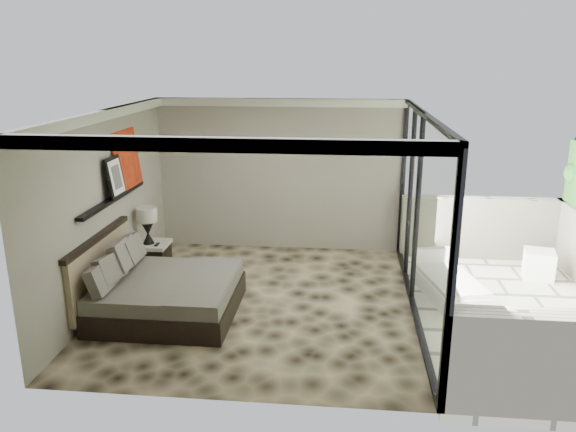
# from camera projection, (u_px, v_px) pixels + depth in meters

# --- Properties ---
(floor) EXTENTS (5.00, 5.00, 0.00)m
(floor) POSITION_uv_depth(u_px,v_px,m) (260.00, 302.00, 8.36)
(floor) COLOR black
(floor) RESTS_ON ground
(ceiling) EXTENTS (4.50, 5.00, 0.02)m
(ceiling) POSITION_uv_depth(u_px,v_px,m) (257.00, 113.00, 7.59)
(ceiling) COLOR silver
(ceiling) RESTS_ON back_wall
(back_wall) EXTENTS (4.50, 0.02, 2.80)m
(back_wall) POSITION_uv_depth(u_px,v_px,m) (279.00, 175.00, 10.35)
(back_wall) COLOR gray
(back_wall) RESTS_ON floor
(left_wall) EXTENTS (0.02, 5.00, 2.80)m
(left_wall) POSITION_uv_depth(u_px,v_px,m) (107.00, 207.00, 8.19)
(left_wall) COLOR gray
(left_wall) RESTS_ON floor
(glass_wall) EXTENTS (0.08, 5.00, 2.80)m
(glass_wall) POSITION_uv_depth(u_px,v_px,m) (420.00, 216.00, 7.75)
(glass_wall) COLOR white
(glass_wall) RESTS_ON floor
(terrace_slab) EXTENTS (3.00, 5.00, 0.12)m
(terrace_slab) POSITION_uv_depth(u_px,v_px,m) (520.00, 317.00, 8.01)
(terrace_slab) COLOR #B8B59D
(terrace_slab) RESTS_ON ground
(picture_ledge) EXTENTS (0.12, 2.20, 0.05)m
(picture_ledge) POSITION_uv_depth(u_px,v_px,m) (113.00, 199.00, 8.25)
(picture_ledge) COLOR black
(picture_ledge) RESTS_ON left_wall
(bed) EXTENTS (1.96, 1.90, 1.08)m
(bed) POSITION_uv_depth(u_px,v_px,m) (161.00, 292.00, 7.92)
(bed) COLOR black
(bed) RESTS_ON floor
(nightstand) EXTENTS (0.66, 0.66, 0.56)m
(nightstand) POSITION_uv_depth(u_px,v_px,m) (153.00, 256.00, 9.44)
(nightstand) COLOR black
(nightstand) RESTS_ON floor
(table_lamp) EXTENTS (0.34, 0.34, 0.61)m
(table_lamp) POSITION_uv_depth(u_px,v_px,m) (147.00, 221.00, 9.23)
(table_lamp) COLOR black
(table_lamp) RESTS_ON nightstand
(abstract_canvas) EXTENTS (0.13, 0.90, 0.90)m
(abstract_canvas) POSITION_uv_depth(u_px,v_px,m) (127.00, 159.00, 8.75)
(abstract_canvas) COLOR #C03B10
(abstract_canvas) RESTS_ON picture_ledge
(framed_print) EXTENTS (0.11, 0.50, 0.60)m
(framed_print) POSITION_uv_depth(u_px,v_px,m) (115.00, 177.00, 8.20)
(framed_print) COLOR black
(framed_print) RESTS_ON picture_ledge
(ottoman) EXTENTS (0.56, 0.56, 0.47)m
(ottoman) POSITION_uv_depth(u_px,v_px,m) (539.00, 264.00, 9.20)
(ottoman) COLOR white
(ottoman) RESTS_ON terrace_slab
(lounger) EXTENTS (1.01, 1.55, 0.56)m
(lounger) POSITION_uv_depth(u_px,v_px,m) (449.00, 285.00, 8.53)
(lounger) COLOR silver
(lounger) RESTS_ON terrace_slab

